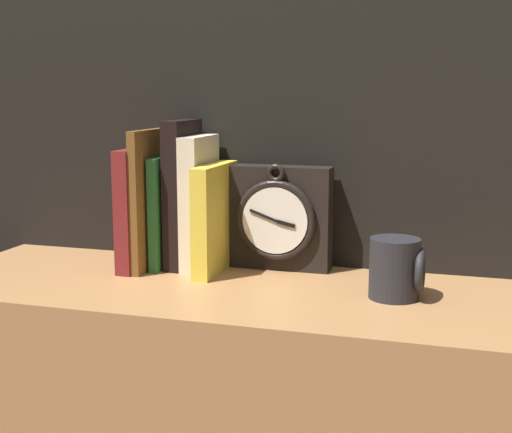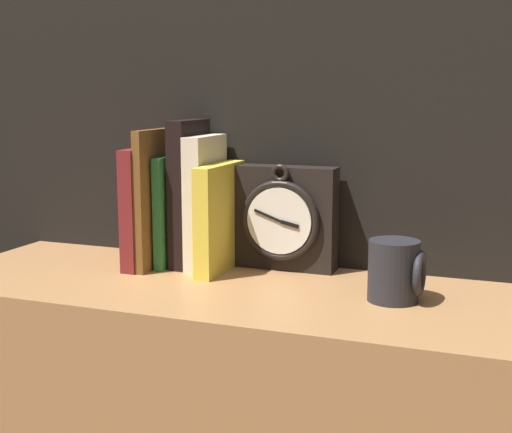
# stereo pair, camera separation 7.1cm
# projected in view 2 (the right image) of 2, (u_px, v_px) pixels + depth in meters

# --- Properties ---
(clock) EXTENTS (0.17, 0.06, 0.18)m
(clock) POSITION_uv_depth(u_px,v_px,m) (287.00, 218.00, 1.19)
(clock) COLOR black
(clock) RESTS_ON bookshelf
(book_slot0_maroon) EXTENTS (0.03, 0.16, 0.20)m
(book_slot0_maroon) POSITION_uv_depth(u_px,v_px,m) (149.00, 206.00, 1.22)
(book_slot0_maroon) COLOR maroon
(book_slot0_maroon) RESTS_ON bookshelf
(book_slot1_brown) EXTENTS (0.01, 0.15, 0.23)m
(book_slot1_brown) POSITION_uv_depth(u_px,v_px,m) (160.00, 198.00, 1.21)
(book_slot1_brown) COLOR brown
(book_slot1_brown) RESTS_ON bookshelf
(book_slot2_green) EXTENTS (0.01, 0.12, 0.19)m
(book_slot2_green) POSITION_uv_depth(u_px,v_px,m) (174.00, 210.00, 1.22)
(book_slot2_green) COLOR #2C713C
(book_slot2_green) RESTS_ON bookshelf
(book_slot3_black) EXTENTS (0.03, 0.11, 0.25)m
(book_slot3_black) POSITION_uv_depth(u_px,v_px,m) (189.00, 193.00, 1.21)
(book_slot3_black) COLOR black
(book_slot3_black) RESTS_ON bookshelf
(book_slot4_cream) EXTENTS (0.03, 0.12, 0.22)m
(book_slot4_cream) POSITION_uv_depth(u_px,v_px,m) (205.00, 202.00, 1.20)
(book_slot4_cream) COLOR beige
(book_slot4_cream) RESTS_ON bookshelf
(book_slot5_yellow) EXTENTS (0.03, 0.15, 0.18)m
(book_slot5_yellow) POSITION_uv_depth(u_px,v_px,m) (220.00, 218.00, 1.18)
(book_slot5_yellow) COLOR yellow
(book_slot5_yellow) RESTS_ON bookshelf
(mug) EXTENTS (0.08, 0.07, 0.09)m
(mug) POSITION_uv_depth(u_px,v_px,m) (396.00, 271.00, 1.01)
(mug) COLOR #232328
(mug) RESTS_ON bookshelf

